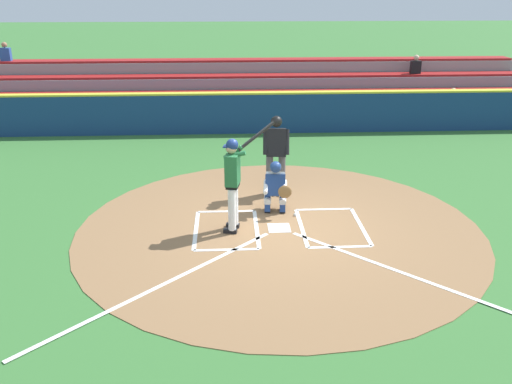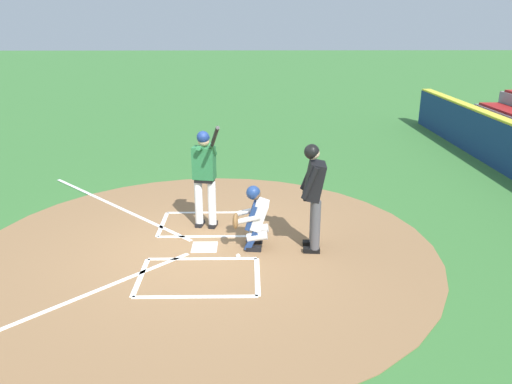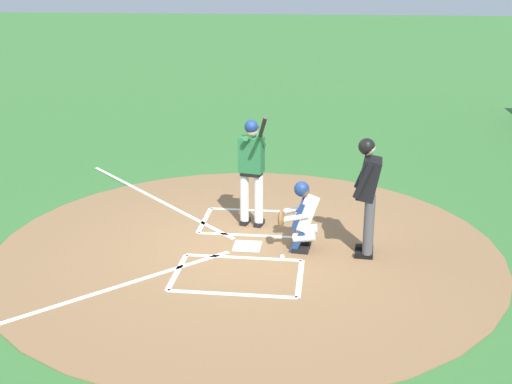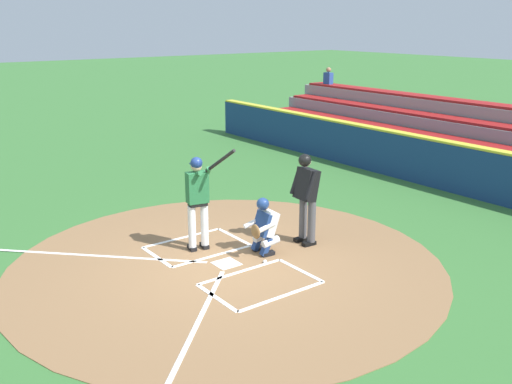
# 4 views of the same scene
# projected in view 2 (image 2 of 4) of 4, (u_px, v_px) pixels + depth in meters

# --- Properties ---
(ground_plane) EXTENTS (120.00, 120.00, 0.00)m
(ground_plane) POSITION_uv_depth(u_px,v_px,m) (205.00, 248.00, 8.68)
(ground_plane) COLOR #387033
(dirt_circle) EXTENTS (8.00, 8.00, 0.01)m
(dirt_circle) POSITION_uv_depth(u_px,v_px,m) (205.00, 248.00, 8.68)
(dirt_circle) COLOR olive
(dirt_circle) RESTS_ON ground
(home_plate_and_chalk) EXTENTS (7.93, 4.91, 0.01)m
(home_plate_and_chalk) POSITION_uv_depth(u_px,v_px,m) (154.00, 247.00, 8.66)
(home_plate_and_chalk) COLOR white
(home_plate_and_chalk) RESTS_ON dirt_circle
(batter) EXTENTS (1.03, 0.57, 2.13)m
(batter) POSITION_uv_depth(u_px,v_px,m) (205.00, 173.00, 9.17)
(batter) COLOR white
(batter) RESTS_ON ground
(catcher) EXTENTS (0.59, 0.65, 1.13)m
(catcher) POSITION_uv_depth(u_px,v_px,m) (254.00, 216.00, 8.50)
(catcher) COLOR black
(catcher) RESTS_ON ground
(plate_umpire) EXTENTS (0.60, 0.44, 1.86)m
(plate_umpire) POSITION_uv_depth(u_px,v_px,m) (314.00, 190.00, 8.27)
(plate_umpire) COLOR #4C4C51
(plate_umpire) RESTS_ON ground
(baseball) EXTENTS (0.07, 0.07, 0.07)m
(baseball) POSITION_uv_depth(u_px,v_px,m) (238.00, 256.00, 8.30)
(baseball) COLOR white
(baseball) RESTS_ON ground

